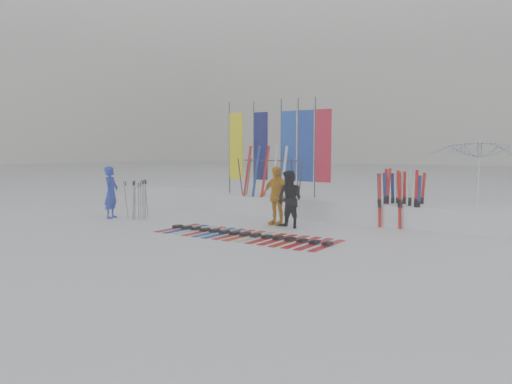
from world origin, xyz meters
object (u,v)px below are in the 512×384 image
Objects in this scene: person_black at (290,199)px; person_yellow at (276,196)px; ski_row at (245,235)px; ski_rack at (270,173)px; tent_canopy at (479,182)px; person_blue at (111,192)px.

person_black is 0.94× the size of person_yellow.
ski_rack is at bearing 113.45° from ski_row.
person_black is 0.57× the size of tent_canopy.
tent_canopy is at bearing -89.18° from person_blue.
person_blue is 10.89m from tent_canopy.
person_yellow is 2.17m from ski_row.
ski_row is at bearing -66.55° from ski_rack.
tent_canopy is at bearing 49.25° from ski_row.
person_blue is at bearing -155.14° from person_black.
tent_canopy is (4.15, 3.43, 0.45)m from person_black.
person_yellow reaches higher than person_black.
tent_canopy is 0.59× the size of ski_row.
tent_canopy is at bearing 40.98° from person_yellow.
ski_row is at bearing -119.02° from person_blue.
ski_rack is (-1.60, 3.69, 1.35)m from ski_row.
person_blue reaches higher than ski_row.
person_blue is 0.59× the size of tent_canopy.
person_yellow is 5.72m from tent_canopy.
person_yellow is at bearing 166.10° from person_black.
person_blue is at bearing -137.86° from ski_rack.
tent_canopy is (4.75, 3.16, 0.40)m from person_yellow.
ski_row is at bearing -73.64° from person_yellow.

